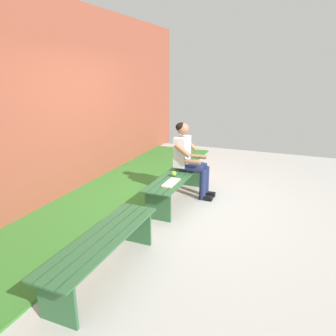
{
  "coord_description": "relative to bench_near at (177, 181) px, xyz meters",
  "views": [
    {
      "loc": [
        4.51,
        1.67,
        2.06
      ],
      "look_at": [
        0.75,
        0.15,
        0.8
      ],
      "focal_mm": 33.5,
      "sensor_mm": 36.0,
      "label": 1
    }
  ],
  "objects": [
    {
      "name": "ground_plane",
      "position": [
        1.07,
        1.0,
        -0.36
      ],
      "size": [
        10.0,
        7.0,
        0.04
      ],
      "primitive_type": "cube",
      "color": "#B2B2AD"
    },
    {
      "name": "grass_strip",
      "position": [
        1.07,
        -1.22,
        -0.33
      ],
      "size": [
        9.0,
        1.69,
        0.03
      ],
      "primitive_type": "cube",
      "color": "#387A2D",
      "rests_on": "ground"
    },
    {
      "name": "brick_wall",
      "position": [
        0.5,
        -1.95,
        1.24
      ],
      "size": [
        9.5,
        0.24,
        3.17
      ],
      "primitive_type": "cube",
      "color": "#9E4C38",
      "rests_on": "ground"
    },
    {
      "name": "bench_near",
      "position": [
        0.0,
        0.0,
        0.0
      ],
      "size": [
        1.76,
        0.44,
        0.45
      ],
      "rotation": [
        0.0,
        0.0,
        0.0
      ],
      "color": "#2D6038",
      "rests_on": "ground"
    },
    {
      "name": "bench_far",
      "position": [
        2.14,
        -0.0,
        -0.0
      ],
      "size": [
        1.67,
        0.44,
        0.45
      ],
      "rotation": [
        0.0,
        0.0,
        0.0
      ],
      "color": "#2D6038",
      "rests_on": "ground"
    },
    {
      "name": "person_seated",
      "position": [
        -0.31,
        0.1,
        0.35
      ],
      "size": [
        0.5,
        0.69,
        1.26
      ],
      "color": "silver",
      "rests_on": "ground"
    },
    {
      "name": "apple",
      "position": [
        0.09,
        -0.02,
        0.15
      ],
      "size": [
        0.09,
        0.09,
        0.09
      ],
      "primitive_type": "sphere",
      "color": "#72B738",
      "rests_on": "bench_near"
    },
    {
      "name": "book_open",
      "position": [
        0.41,
        0.06,
        0.12
      ],
      "size": [
        0.41,
        0.16,
        0.02
      ],
      "rotation": [
        0.0,
        0.0,
        0.0
      ],
      "color": "white",
      "rests_on": "bench_near"
    }
  ]
}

